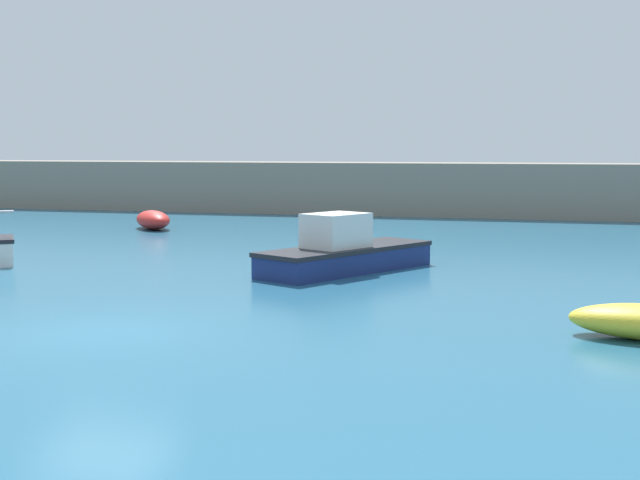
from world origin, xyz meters
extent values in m
cube|color=#235B7A|center=(0.00, 0.00, -0.10)|extent=(120.00, 120.00, 0.20)
cube|color=gray|center=(0.00, 29.72, 1.30)|extent=(65.46, 3.34, 2.61)
cube|color=navy|center=(2.46, 8.95, 0.29)|extent=(4.04, 5.66, 0.58)
cube|color=black|center=(2.46, 8.95, 0.64)|extent=(4.12, 5.77, 0.12)
cube|color=silver|center=(2.27, 8.59, 1.10)|extent=(1.86, 2.03, 1.05)
ellipsoid|color=red|center=(-8.31, 18.97, 0.39)|extent=(2.74, 2.92, 0.78)
sphere|color=white|center=(0.56, 17.55, 0.28)|extent=(0.56, 0.56, 0.56)
camera|label=1|loc=(8.34, -14.64, 3.44)|focal=50.00mm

